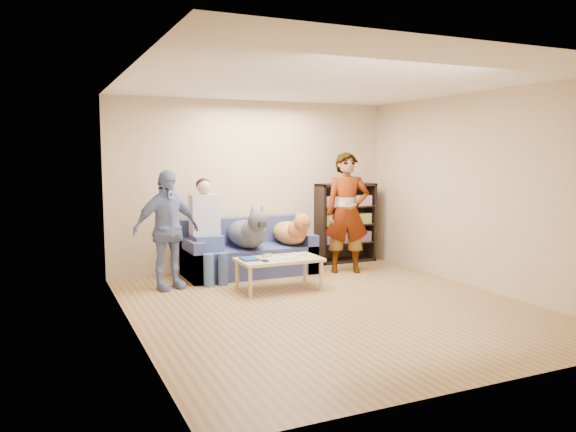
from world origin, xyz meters
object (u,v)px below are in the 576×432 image
person_standing_left (167,230)px  coffee_table (279,262)px  camera_silver (267,255)px  bookshelf (345,221)px  person_seated (207,226)px  notebook_blue (249,259)px  dog_gray (248,232)px  dog_tan (292,231)px  sofa (248,255)px  person_standing_right (347,213)px

person_standing_left → coffee_table: person_standing_left is taller
camera_silver → bookshelf: (1.88, 1.20, 0.23)m
person_seated → bookshelf: (2.47, 0.36, -0.09)m
coffee_table → bookshelf: 2.22m
notebook_blue → dog_gray: 0.89m
notebook_blue → dog_tan: 1.31m
person_standing_left → dog_tan: person_standing_left is taller
notebook_blue → camera_silver: camera_silver is taller
notebook_blue → sofa: bearing=70.6°
camera_silver → person_seated: size_ratio=0.07×
person_seated → coffee_table: bearing=-53.7°
coffee_table → person_seated: bearing=126.3°
camera_silver → coffee_table: 0.18m
person_standing_left → camera_silver: (1.22, -0.53, -0.35)m
dog_gray → bookshelf: bearing=13.6°
person_standing_left → coffee_table: (1.34, -0.65, -0.42)m
dog_gray → bookshelf: bookshelf is taller
coffee_table → person_standing_right: bearing=23.3°
dog_gray → person_standing_left: bearing=-170.0°
person_standing_right → sofa: bearing=-177.4°
person_standing_right → dog_gray: bearing=-168.5°
person_standing_left → dog_tan: (1.93, 0.24, -0.16)m
sofa → coffee_table: 1.09m
coffee_table → sofa: bearing=91.9°
dog_gray → coffee_table: 0.92m
dog_tan → person_seated: bearing=176.7°
person_standing_right → camera_silver: bearing=-140.6°
person_standing_right → dog_tan: 0.88m
notebook_blue → dog_tan: dog_tan is taller
dog_tan → bookshelf: bookshelf is taller
camera_silver → dog_gray: bearing=89.5°
sofa → person_seated: bearing=-169.3°
person_standing_right → dog_gray: person_standing_right is taller
camera_silver → person_seated: person_seated is taller
person_standing_left → camera_silver: bearing=-37.9°
person_standing_right → person_seated: person_standing_right is taller
person_standing_right → dog_tan: size_ratio=1.56×
coffee_table → notebook_blue: bearing=172.9°
notebook_blue → camera_silver: 0.29m
sofa → bookshelf: (1.80, 0.23, 0.40)m
bookshelf → person_standing_left: bearing=-167.8°
person_standing_left → person_seated: person_standing_left is taller
notebook_blue → sofa: sofa is taller
person_seated → coffee_table: (0.70, -0.96, -0.40)m
notebook_blue → person_seated: person_seated is taller
notebook_blue → bookshelf: size_ratio=0.20×
notebook_blue → coffee_table: bearing=-7.1°
sofa → camera_silver: bearing=-95.0°
notebook_blue → person_standing_right: bearing=16.9°
person_standing_right → notebook_blue: (-1.77, -0.54, -0.47)m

